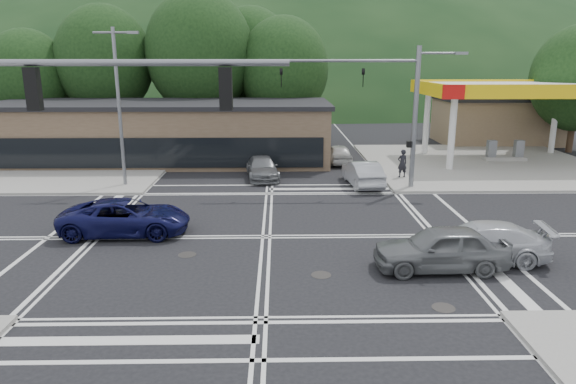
{
  "coord_description": "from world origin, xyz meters",
  "views": [
    {
      "loc": [
        0.54,
        -20.52,
        7.28
      ],
      "look_at": [
        0.96,
        2.15,
        1.4
      ],
      "focal_mm": 32.0,
      "sensor_mm": 36.0,
      "label": 1
    }
  ],
  "objects_px": {
    "car_queue_b": "(339,154)",
    "pedestrian": "(402,163)",
    "car_grey_center": "(441,248)",
    "car_blue_west": "(125,217)",
    "car_queue_a": "(363,173)",
    "car_silver_east": "(480,242)",
    "car_northbound": "(262,168)"
  },
  "relations": [
    {
      "from": "car_queue_a",
      "to": "car_grey_center",
      "type": "bearing_deg",
      "value": 88.25
    },
    {
      "from": "car_silver_east",
      "to": "car_blue_west",
      "type": "bearing_deg",
      "value": -95.86
    },
    {
      "from": "car_grey_center",
      "to": "car_queue_b",
      "type": "bearing_deg",
      "value": -177.11
    },
    {
      "from": "car_blue_west",
      "to": "car_northbound",
      "type": "xyz_separation_m",
      "value": [
        5.51,
        10.59,
        -0.09
      ]
    },
    {
      "from": "car_blue_west",
      "to": "car_queue_b",
      "type": "height_order",
      "value": "car_blue_west"
    },
    {
      "from": "car_grey_center",
      "to": "car_silver_east",
      "type": "relative_size",
      "value": 0.96
    },
    {
      "from": "car_grey_center",
      "to": "pedestrian",
      "type": "relative_size",
      "value": 2.7
    },
    {
      "from": "car_northbound",
      "to": "pedestrian",
      "type": "relative_size",
      "value": 2.62
    },
    {
      "from": "car_queue_b",
      "to": "pedestrian",
      "type": "bearing_deg",
      "value": 120.69
    },
    {
      "from": "car_blue_west",
      "to": "car_queue_a",
      "type": "height_order",
      "value": "car_queue_a"
    },
    {
      "from": "car_grey_center",
      "to": "car_queue_a",
      "type": "xyz_separation_m",
      "value": [
        -0.76,
        12.58,
        -0.05
      ]
    },
    {
      "from": "car_grey_center",
      "to": "car_queue_a",
      "type": "relative_size",
      "value": 1.03
    },
    {
      "from": "car_blue_west",
      "to": "pedestrian",
      "type": "xyz_separation_m",
      "value": [
        14.22,
        10.05,
        0.27
      ]
    },
    {
      "from": "car_grey_center",
      "to": "car_queue_a",
      "type": "distance_m",
      "value": 12.6
    },
    {
      "from": "car_grey_center",
      "to": "pedestrian",
      "type": "height_order",
      "value": "pedestrian"
    },
    {
      "from": "car_queue_a",
      "to": "car_northbound",
      "type": "relative_size",
      "value": 1.0
    },
    {
      "from": "car_blue_west",
      "to": "car_queue_a",
      "type": "bearing_deg",
      "value": -54.74
    },
    {
      "from": "car_silver_east",
      "to": "car_northbound",
      "type": "xyz_separation_m",
      "value": [
        -8.5,
        13.79,
        -0.05
      ]
    },
    {
      "from": "car_silver_east",
      "to": "car_queue_a",
      "type": "height_order",
      "value": "car_queue_a"
    },
    {
      "from": "car_queue_a",
      "to": "pedestrian",
      "type": "relative_size",
      "value": 2.61
    },
    {
      "from": "car_queue_b",
      "to": "pedestrian",
      "type": "height_order",
      "value": "pedestrian"
    },
    {
      "from": "car_grey_center",
      "to": "car_silver_east",
      "type": "xyz_separation_m",
      "value": [
        1.74,
        0.88,
        -0.09
      ]
    },
    {
      "from": "car_blue_west",
      "to": "car_queue_b",
      "type": "bearing_deg",
      "value": -36.58
    },
    {
      "from": "car_grey_center",
      "to": "pedestrian",
      "type": "xyz_separation_m",
      "value": [
        1.95,
        14.13,
        0.22
      ]
    },
    {
      "from": "car_northbound",
      "to": "car_grey_center",
      "type": "bearing_deg",
      "value": -72.33
    },
    {
      "from": "car_queue_b",
      "to": "car_northbound",
      "type": "relative_size",
      "value": 0.89
    },
    {
      "from": "car_queue_a",
      "to": "pedestrian",
      "type": "distance_m",
      "value": 3.14
    },
    {
      "from": "car_silver_east",
      "to": "car_queue_b",
      "type": "bearing_deg",
      "value": -163.33
    },
    {
      "from": "car_grey_center",
      "to": "car_queue_b",
      "type": "relative_size",
      "value": 1.16
    },
    {
      "from": "car_grey_center",
      "to": "car_silver_east",
      "type": "distance_m",
      "value": 1.95
    },
    {
      "from": "car_blue_west",
      "to": "car_queue_a",
      "type": "distance_m",
      "value": 14.31
    },
    {
      "from": "car_northbound",
      "to": "car_queue_b",
      "type": "bearing_deg",
      "value": 34.17
    }
  ]
}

